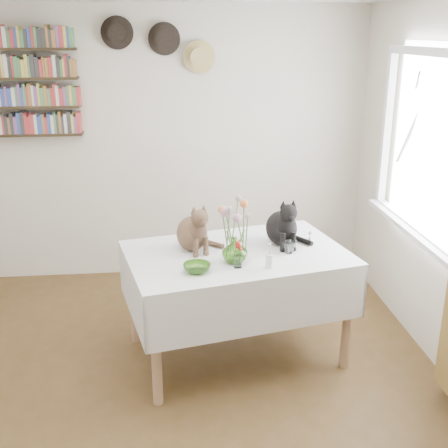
{
  "coord_description": "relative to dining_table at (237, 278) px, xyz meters",
  "views": [
    {
      "loc": [
        0.15,
        -2.93,
        2.26
      ],
      "look_at": [
        0.5,
        0.57,
        1.05
      ],
      "focal_mm": 45.0,
      "sensor_mm": 36.0,
      "label": 1
    }
  ],
  "objects": [
    {
      "name": "candlestick",
      "position": [
        0.17,
        -0.3,
        0.26
      ],
      "size": [
        0.05,
        0.05,
        0.17
      ],
      "color": "white",
      "rests_on": "dining_table"
    },
    {
      "name": "tabby_cat",
      "position": [
        -0.31,
        0.09,
        0.38
      ],
      "size": [
        0.34,
        0.37,
        0.36
      ],
      "primitive_type": null,
      "rotation": [
        0.0,
        0.0,
        0.38
      ],
      "color": "brown",
      "rests_on": "dining_table"
    },
    {
      "name": "flower_vase",
      "position": [
        -0.04,
        -0.18,
        0.29
      ],
      "size": [
        0.19,
        0.19,
        0.18
      ],
      "primitive_type": "imported",
      "rotation": [
        0.0,
        0.0,
        -0.14
      ],
      "color": "#82C64F",
      "rests_on": "dining_table"
    },
    {
      "name": "room",
      "position": [
        -0.6,
        -0.67,
        0.64
      ],
      "size": [
        4.08,
        4.58,
        2.58
      ],
      "color": "brown",
      "rests_on": "ground"
    },
    {
      "name": "flower_bouquet",
      "position": [
        -0.04,
        -0.17,
        0.54
      ],
      "size": [
        0.17,
        0.13,
        0.39
      ],
      "color": "#4C7233",
      "rests_on": "flower_vase"
    },
    {
      "name": "window",
      "position": [
        1.36,
        0.13,
        0.79
      ],
      "size": [
        0.12,
        1.52,
        1.32
      ],
      "color": "white",
      "rests_on": "room"
    },
    {
      "name": "green_bowl",
      "position": [
        -0.3,
        -0.31,
        0.23
      ],
      "size": [
        0.18,
        0.18,
        0.05
      ],
      "primitive_type": "imported",
      "rotation": [
        0.0,
        0.0,
        0.06
      ],
      "color": "#82C64F",
      "rests_on": "dining_table"
    },
    {
      "name": "drinking_glass",
      "position": [
        0.36,
        -0.05,
        0.24
      ],
      "size": [
        0.1,
        0.1,
        0.08
      ],
      "primitive_type": "imported",
      "rotation": [
        0.0,
        0.0,
        -0.07
      ],
      "color": "white",
      "rests_on": "dining_table"
    },
    {
      "name": "bookshelf_unit",
      "position": [
        -1.7,
        1.49,
        1.24
      ],
      "size": [
        1.0,
        0.16,
        0.91
      ],
      "color": "#2E2212",
      "rests_on": "room"
    },
    {
      "name": "black_cat",
      "position": [
        0.34,
        0.14,
        0.38
      ],
      "size": [
        0.29,
        0.34,
        0.37
      ],
      "primitive_type": null,
      "rotation": [
        0.0,
        0.0,
        0.14
      ],
      "color": "black",
      "rests_on": "dining_table"
    },
    {
      "name": "wall_hats",
      "position": [
        -0.49,
        1.52,
        1.56
      ],
      "size": [
        0.98,
        0.09,
        0.48
      ],
      "color": "black",
      "rests_on": "room"
    },
    {
      "name": "dining_table",
      "position": [
        0.0,
        0.0,
        0.0
      ],
      "size": [
        1.68,
        1.27,
        0.81
      ],
      "color": "white",
      "rests_on": "room"
    },
    {
      "name": "berry_jar",
      "position": [
        -0.03,
        -0.26,
        0.29
      ],
      "size": [
        0.05,
        0.05,
        0.21
      ],
      "color": "white",
      "rests_on": "dining_table"
    },
    {
      "name": "porcelain_figurine",
      "position": [
        0.55,
        0.11,
        0.24
      ],
      "size": [
        0.05,
        0.05,
        0.1
      ],
      "color": "white",
      "rests_on": "dining_table"
    }
  ]
}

